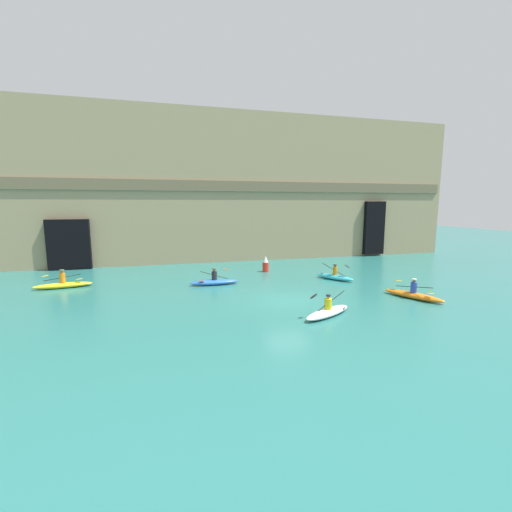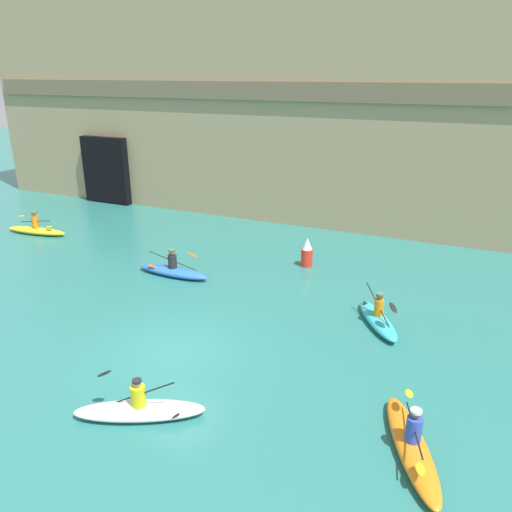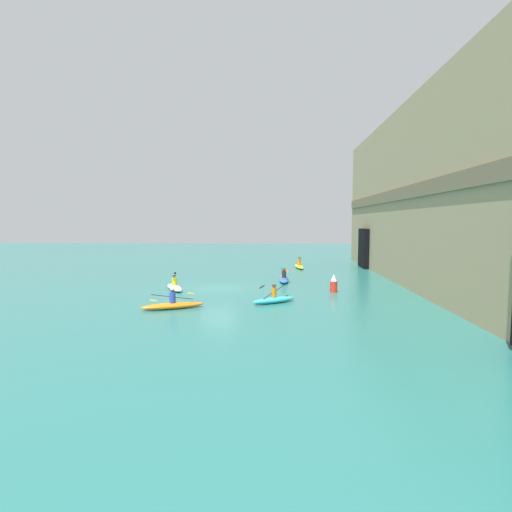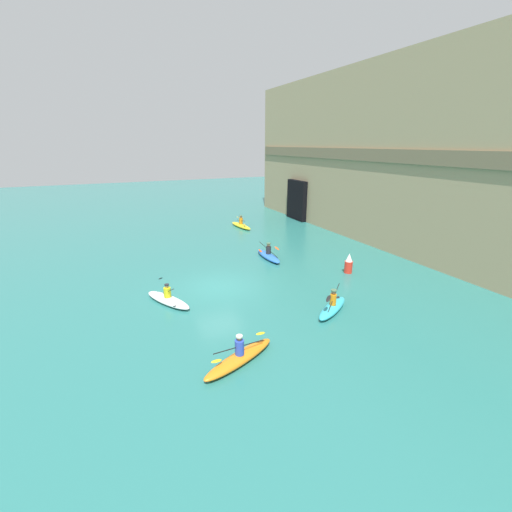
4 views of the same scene
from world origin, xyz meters
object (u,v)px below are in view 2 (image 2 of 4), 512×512
(kayak_orange, at_px, (412,445))
(kayak_cyan, at_px, (378,319))
(kayak_yellow, at_px, (36,230))
(kayak_white, at_px, (140,409))
(kayak_blue, at_px, (173,270))
(marker_buoy, at_px, (307,253))

(kayak_orange, bearing_deg, kayak_cyan, 174.78)
(kayak_yellow, distance_m, kayak_white, 16.77)
(kayak_white, bearing_deg, kayak_yellow, -61.94)
(kayak_blue, relative_size, kayak_yellow, 0.93)
(kayak_orange, xyz_separation_m, marker_buoy, (-5.84, 9.66, 0.36))
(marker_buoy, bearing_deg, kayak_cyan, -46.07)
(kayak_yellow, bearing_deg, kayak_blue, -17.53)
(kayak_cyan, bearing_deg, marker_buoy, 11.20)
(kayak_blue, relative_size, marker_buoy, 2.54)
(kayak_orange, height_order, kayak_blue, kayak_orange)
(kayak_white, bearing_deg, kayak_orange, 166.49)
(kayak_yellow, relative_size, marker_buoy, 2.74)
(kayak_orange, bearing_deg, kayak_yellow, -136.25)
(kayak_orange, xyz_separation_m, kayak_yellow, (-19.92, 8.03, 0.01))
(kayak_orange, xyz_separation_m, kayak_white, (-6.12, -1.50, -0.01))
(kayak_blue, height_order, marker_buoy, marker_buoy)
(marker_buoy, bearing_deg, kayak_blue, -143.88)
(kayak_cyan, relative_size, marker_buoy, 2.19)
(kayak_white, bearing_deg, marker_buoy, -118.72)
(kayak_cyan, bearing_deg, kayak_yellow, 49.57)
(kayak_yellow, bearing_deg, marker_buoy, -0.71)
(kayak_yellow, bearing_deg, kayak_white, -41.95)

